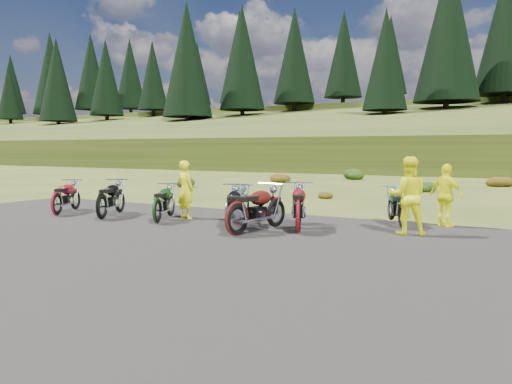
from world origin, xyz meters
The scene contains 41 objects.
ground centered at (0.00, 0.00, 0.00)m, with size 300.00×300.00×0.00m, color #3B4C19.
gravel_pad centered at (0.00, -2.00, 0.00)m, with size 20.00×12.00×0.04m, color black.
hill_slope centered at (0.00, 50.00, 0.00)m, with size 300.00×46.00×3.00m, color #2E3D14, non-canonical shape.
hill_plateau centered at (0.00, 110.00, 0.00)m, with size 300.00×90.00×9.17m, color #2E3D14.
conifer_4 centered at (-111.00, 72.00, 18.46)m, with size 6.60×6.60×17.00m.
conifer_5 centered at (-105.00, 78.00, 18.16)m, with size 6.16×6.16×16.00m.
conifer_7 centered at (-93.00, 59.00, 14.36)m, with size 5.28×5.28×14.00m.
conifer_8 centered at (-87.00, 65.00, 18.57)m, with size 7.92×7.92×20.00m.
conifer_9 centered at (-81.00, 71.00, 19.26)m, with size 7.48×7.48×19.00m.
conifer_10 centered at (-75.00, 77.00, 19.16)m, with size 7.04×7.04×18.00m.
conifer_11 centered at (-69.00, 52.00, 14.47)m, with size 6.60×6.60×17.00m.
conifer_12 centered at (-63.00, 58.00, 15.17)m, with size 6.16×6.16×16.00m.
conifer_13 centered at (-57.00, 64.00, 15.86)m, with size 5.72×5.72×15.00m.
conifer_14 centered at (-51.00, 70.00, 16.55)m, with size 5.28×5.28×14.00m.
conifer_15 centered at (-45.00, 76.00, 20.16)m, with size 7.92×7.92×20.00m.
conifer_16 centered at (-39.00, 51.00, 15.28)m, with size 7.48×7.48×19.00m.
conifer_17 centered at (-33.00, 57.00, 15.97)m, with size 7.04×7.04×18.00m.
conifer_18 centered at (-27.00, 63.00, 16.66)m, with size 6.60×6.60×17.00m.
conifer_19 centered at (-21.00, 69.00, 17.36)m, with size 6.16×6.16×16.00m.
conifer_20 centered at (-15.00, 75.00, 17.65)m, with size 5.72×5.72×15.00m.
conifer_21 centered at (-9.00, 50.00, 12.56)m, with size 5.28×5.28×14.00m.
conifer_22 centered at (-3.00, 56.00, 16.77)m, with size 7.92×7.92×20.00m.
conifer_23 centered at (3.00, 62.00, 17.47)m, with size 7.48×7.48×19.00m.
shrub_0 centered at (-12.00, 6.00, 0.23)m, with size 0.77×0.77×0.45m, color #5A310B.
shrub_1 centered at (-9.10, 11.30, 0.31)m, with size 1.03×1.03×0.61m, color #19320C.
shrub_2 centered at (-6.20, 16.60, 0.38)m, with size 1.30×1.30×0.77m, color #5A310B.
shrub_3 centered at (-3.30, 21.90, 0.46)m, with size 1.56×1.56×0.92m, color #19320C.
shrub_4 centered at (-0.40, 9.20, 0.23)m, with size 0.77×0.77×0.45m, color #5A310B.
shrub_5 centered at (2.50, 14.50, 0.31)m, with size 1.03×1.03×0.61m, color #19320C.
shrub_6 centered at (5.40, 19.80, 0.38)m, with size 1.30×1.30×0.77m, color #5A310B.
motorcycle_0 centered at (-3.53, 0.22, 0.00)m, with size 2.12×0.71×1.11m, color black, non-canonical shape.
motorcycle_1 centered at (-5.35, 0.17, 0.00)m, with size 2.01×0.67×1.05m, color maroon, non-canonical shape.
motorcycle_2 centered at (-1.67, 0.43, 0.00)m, with size 1.98×0.66×1.04m, color black, non-canonical shape.
motorcycle_3 centered at (0.10, 1.29, 0.00)m, with size 1.93×0.64×1.01m, color #ADACB1, non-canonical shape.
motorcycle_4 centered at (1.21, -0.16, 0.00)m, with size 2.26×0.75×1.18m, color #51130D, non-canonical shape.
motorcycle_5 centered at (0.85, 0.19, 0.00)m, with size 2.13×0.71×1.12m, color black, non-canonical shape.
motorcycle_6 centered at (2.29, 0.86, 0.00)m, with size 2.25×0.75×1.18m, color maroon, non-canonical shape.
motorcycle_7 centered at (4.28, 2.80, 0.00)m, with size 1.98×0.66×1.03m, color #0E3419, non-canonical shape.
person_middle centered at (-1.58, 1.57, 0.84)m, with size 0.61×0.40×1.67m, color #DEE10B.
person_right_a centered at (4.58, 1.96, 0.91)m, with size 0.89×0.69×1.83m, color #DEE10B.
person_right_b centered at (5.17, 3.69, 0.81)m, with size 0.95×0.40×1.62m, color #DEE10B.
Camera 1 is at (7.19, -9.85, 2.04)m, focal length 35.00 mm.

